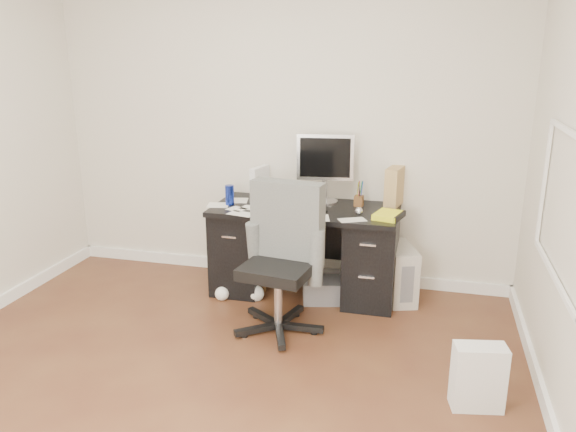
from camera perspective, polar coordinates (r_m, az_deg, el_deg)
name	(u,v)px	position (r m, az deg, el deg)	size (l,w,h in m)	color
ground	(193,399)	(3.52, -9.62, -17.87)	(4.00, 4.00, 0.00)	#4D2619
room_shell	(186,115)	(2.95, -10.35, 10.05)	(4.02, 4.02, 2.71)	silver
desk	(305,248)	(4.67, 1.74, -3.26)	(1.50, 0.70, 0.75)	black
loose_papers	(280,207)	(4.56, -0.82, 0.90)	(1.10, 0.60, 0.00)	white
lcd_monitor	(325,169)	(4.63, 3.78, 4.84)	(0.47, 0.27, 0.59)	silver
keyboard	(301,209)	(4.47, 1.34, 0.73)	(0.43, 0.15, 0.02)	black
computer_mouse	(359,211)	(4.36, 7.21, 0.47)	(0.06, 0.06, 0.06)	silver
travel_mug	(230,195)	(4.64, -5.95, 2.14)	(0.07, 0.07, 0.16)	#16299A
white_binder	(260,183)	(4.80, -2.89, 3.39)	(0.11, 0.24, 0.28)	silver
magazine_file	(395,186)	(4.67, 10.78, 2.99)	(0.14, 0.27, 0.32)	tan
pen_cup	(359,194)	(4.61, 7.23, 2.27)	(0.09, 0.09, 0.21)	#513117
yellow_book	(389,215)	(4.33, 10.18, 0.07)	(0.19, 0.24, 0.04)	#F9F91B
paper_remote	(312,217)	(4.27, 2.47, -0.07)	(0.26, 0.20, 0.02)	white
office_chair	(278,261)	(3.99, -1.02, -4.60)	(0.61, 0.61, 1.08)	#4F514F
pc_tower	(400,273)	(4.70, 11.26, -5.69)	(0.20, 0.45, 0.45)	#B4ADA2
shopping_bag	(478,377)	(3.48, 18.76, -15.23)	(0.29, 0.21, 0.39)	white
wicker_basket	(244,260)	(4.96, -4.48, -4.45)	(0.42, 0.42, 0.42)	#4F2C17
desk_printer	(322,290)	(4.64, 3.49, -7.51)	(0.31, 0.26, 0.18)	slate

